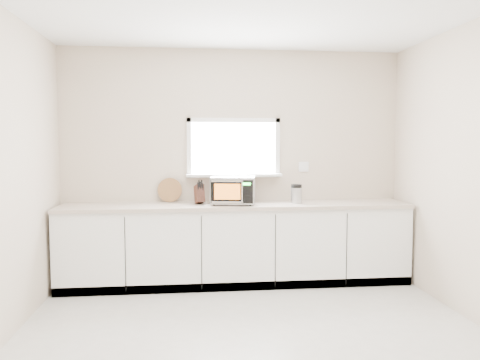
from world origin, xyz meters
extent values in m
plane|color=beige|center=(0.00, 0.00, 0.00)|extent=(4.00, 4.00, 0.00)
cube|color=beige|center=(0.00, 2.00, 1.35)|extent=(4.00, 0.02, 2.70)
cube|color=white|center=(0.00, 1.99, 1.55)|extent=(1.00, 0.02, 0.60)
cube|color=white|center=(0.00, 1.92, 1.23)|extent=(1.12, 0.16, 0.03)
cube|color=white|center=(0.00, 1.97, 1.88)|extent=(1.10, 0.04, 0.05)
cube|color=white|center=(0.00, 1.97, 1.23)|extent=(1.10, 0.04, 0.05)
cube|color=white|center=(-0.53, 1.97, 1.55)|extent=(0.05, 0.04, 0.70)
cube|color=white|center=(0.53, 1.97, 1.55)|extent=(0.05, 0.04, 0.70)
cube|color=white|center=(0.85, 1.99, 1.32)|extent=(0.12, 0.01, 0.12)
cube|color=white|center=(0.00, 1.70, 0.44)|extent=(3.92, 0.60, 0.88)
cube|color=beige|center=(0.00, 1.69, 0.90)|extent=(3.92, 0.64, 0.04)
cylinder|color=black|center=(-0.26, 1.58, 0.93)|extent=(0.02, 0.02, 0.01)
cylinder|color=black|center=(-0.21, 1.86, 0.93)|extent=(0.02, 0.02, 0.01)
cylinder|color=black|center=(0.14, 1.50, 0.93)|extent=(0.02, 0.02, 0.01)
cylinder|color=black|center=(0.19, 1.79, 0.93)|extent=(0.02, 0.02, 0.01)
cube|color=#B0B3B8|center=(-0.03, 1.68, 1.08)|extent=(0.54, 0.45, 0.29)
cube|color=black|center=(-0.07, 1.50, 1.08)|extent=(0.46, 0.09, 0.25)
cube|color=orange|center=(-0.12, 1.50, 1.08)|extent=(0.28, 0.05, 0.17)
cylinder|color=silver|center=(0.04, 1.45, 1.08)|extent=(0.02, 0.02, 0.22)
cube|color=black|center=(0.09, 1.46, 1.08)|extent=(0.11, 0.03, 0.25)
cube|color=#19FF33|center=(0.09, 1.46, 1.17)|extent=(0.08, 0.02, 0.03)
cube|color=silver|center=(-0.03, 1.68, 1.23)|extent=(0.54, 0.45, 0.01)
cube|color=#482419|center=(-0.41, 1.72, 1.03)|extent=(0.13, 0.21, 0.23)
cube|color=black|center=(-0.43, 1.67, 1.13)|extent=(0.02, 0.04, 0.08)
cube|color=black|center=(-0.40, 1.68, 1.14)|extent=(0.02, 0.04, 0.08)
cube|color=black|center=(-0.38, 1.68, 1.12)|extent=(0.02, 0.04, 0.08)
cube|color=black|center=(-0.42, 1.67, 1.15)|extent=(0.02, 0.04, 0.08)
cube|color=black|center=(-0.39, 1.68, 1.15)|extent=(0.02, 0.04, 0.08)
cylinder|color=brown|center=(-0.75, 1.94, 1.06)|extent=(0.28, 0.07, 0.28)
cylinder|color=#B0B3B8|center=(0.69, 1.67, 1.01)|extent=(0.16, 0.16, 0.18)
cylinder|color=black|center=(0.69, 1.67, 1.12)|extent=(0.16, 0.16, 0.04)
camera|label=1|loc=(-0.52, -3.53, 1.60)|focal=35.00mm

